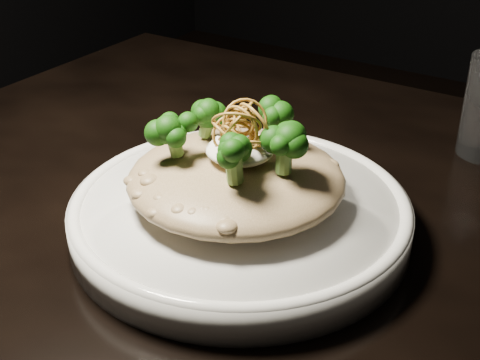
# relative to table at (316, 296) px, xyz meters

# --- Properties ---
(table) EXTENTS (1.10, 0.80, 0.75)m
(table) POSITION_rel_table_xyz_m (0.00, 0.00, 0.00)
(table) COLOR black
(table) RESTS_ON ground
(plate) EXTENTS (0.32, 0.32, 0.03)m
(plate) POSITION_rel_table_xyz_m (-0.06, -0.05, 0.10)
(plate) COLOR white
(plate) RESTS_ON table
(risotto) EXTENTS (0.20, 0.20, 0.04)m
(risotto) POSITION_rel_table_xyz_m (-0.07, -0.05, 0.14)
(risotto) COLOR brown
(risotto) RESTS_ON plate
(broccoli) EXTENTS (0.15, 0.15, 0.06)m
(broccoli) POSITION_rel_table_xyz_m (-0.07, -0.05, 0.19)
(broccoli) COLOR black
(broccoli) RESTS_ON risotto
(cheese) EXTENTS (0.06, 0.06, 0.02)m
(cheese) POSITION_rel_table_xyz_m (-0.06, -0.05, 0.17)
(cheese) COLOR white
(cheese) RESTS_ON risotto
(shallots) EXTENTS (0.06, 0.06, 0.04)m
(shallots) POSITION_rel_table_xyz_m (-0.06, -0.05, 0.20)
(shallots) COLOR brown
(shallots) RESTS_ON cheese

